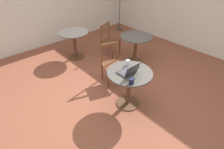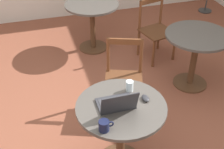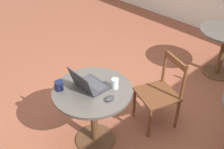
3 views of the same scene
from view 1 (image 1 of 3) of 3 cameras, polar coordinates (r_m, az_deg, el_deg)
The scene contains 12 objects.
ground_plane at distance 3.61m, azimuth 0.62°, elevation -6.86°, with size 16.00×16.00×0.00m, color brown.
wall_back at distance 5.62m, azimuth -24.00°, elevation 21.37°, with size 9.40×0.06×2.70m.
wall_side at distance 5.53m, azimuth 27.97°, elevation 20.23°, with size 0.06×9.40×2.70m.
cafe_table_near at distance 3.10m, azimuth 5.63°, elevation -1.85°, with size 0.79×0.79×0.73m.
cafe_table_mid at distance 4.49m, azimuth 7.77°, elevation 10.29°, with size 0.79×0.79×0.73m.
cafe_table_far at distance 4.81m, azimuth -12.30°, elevation 11.50°, with size 0.79×0.79×0.73m.
chair_near_back at distance 3.78m, azimuth -0.01°, elevation 3.41°, with size 0.54×0.54×0.86m.
chair_mid_back at distance 4.91m, azimuth -0.86°, elevation 11.22°, with size 0.51×0.51×0.86m.
laptop at distance 2.94m, azimuth 5.44°, elevation 1.17°, with size 0.31×0.27×0.22m.
mouse at distance 3.15m, azimuth 8.40°, elevation 2.75°, with size 0.06×0.10×0.03m.
mug at distance 2.71m, azimuth 6.43°, elevation -2.14°, with size 0.12×0.08×0.09m.
drinking_glass at distance 3.15m, azimuth 5.18°, elevation 3.86°, with size 0.07×0.07×0.10m.
Camera 1 is at (-1.83, -1.97, 2.40)m, focal length 28.00 mm.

